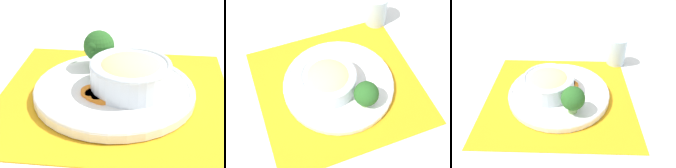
# 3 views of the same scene
# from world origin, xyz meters

# --- Properties ---
(ground_plane) EXTENTS (4.00, 4.00, 0.00)m
(ground_plane) POSITION_xyz_m (0.00, 0.00, 0.00)
(ground_plane) COLOR white
(placemat) EXTENTS (0.44, 0.46, 0.00)m
(placemat) POSITION_xyz_m (0.00, 0.00, 0.00)
(placemat) COLOR orange
(placemat) RESTS_ON ground_plane
(plate) EXTENTS (0.31, 0.31, 0.02)m
(plate) POSITION_xyz_m (0.00, 0.00, 0.02)
(plate) COLOR white
(plate) RESTS_ON placemat
(bowl) EXTENTS (0.15, 0.15, 0.07)m
(bowl) POSITION_xyz_m (-0.00, -0.03, 0.05)
(bowl) COLOR silver
(bowl) RESTS_ON plate
(broccoli_floret) EXTENTS (0.06, 0.06, 0.08)m
(broccoli_floret) POSITION_xyz_m (0.09, 0.04, 0.07)
(broccoli_floret) COLOR #759E51
(broccoli_floret) RESTS_ON plate
(carrot_slice_near) EXTENTS (0.05, 0.05, 0.01)m
(carrot_slice_near) POSITION_xyz_m (-0.02, 0.04, 0.02)
(carrot_slice_near) COLOR orange
(carrot_slice_near) RESTS_ON plate
(carrot_slice_middle) EXTENTS (0.05, 0.05, 0.01)m
(carrot_slice_middle) POSITION_xyz_m (-0.03, 0.03, 0.02)
(carrot_slice_middle) COLOR orange
(carrot_slice_middle) RESTS_ON plate
(carrot_slice_far) EXTENTS (0.05, 0.05, 0.01)m
(carrot_slice_far) POSITION_xyz_m (-0.04, 0.02, 0.02)
(carrot_slice_far) COLOR orange
(carrot_slice_far) RESTS_ON plate
(water_glass) EXTENTS (0.07, 0.07, 0.10)m
(water_glass) POSITION_xyz_m (-0.19, 0.21, 0.04)
(water_glass) COLOR silver
(water_glass) RESTS_ON ground_plane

